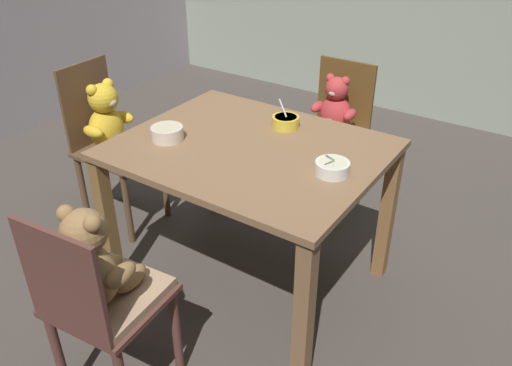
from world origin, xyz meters
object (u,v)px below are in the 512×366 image
Objects in this scene: teddy_chair_far_center at (332,124)px; teddy_chair_near_front at (97,281)px; porridge_bowl_white_near_right at (332,168)px; porridge_bowl_cream_near_left at (167,133)px; porridge_bowl_yellow_far_center at (286,122)px; dining_table at (250,169)px; teddy_chair_near_left at (109,130)px.

teddy_chair_near_front is at bearing -1.72° from teddy_chair_far_center.
porridge_bowl_white_near_right reaches higher than porridge_bowl_cream_near_left.
porridge_bowl_white_near_right reaches higher than porridge_bowl_yellow_far_center.
teddy_chair_near_front is 6.10× the size of porridge_bowl_cream_near_left.
dining_table is at bearing 177.49° from porridge_bowl_white_near_right.
porridge_bowl_white_near_right is 0.47m from porridge_bowl_yellow_far_center.
dining_table is at bearing 0.48° from teddy_chair_far_center.
teddy_chair_far_center is 6.92× the size of porridge_bowl_yellow_far_center.
teddy_chair_near_front is at bearing -94.15° from dining_table.
teddy_chair_near_front is 5.96× the size of porridge_bowl_white_near_right.
teddy_chair_near_left reaches higher than teddy_chair_near_front.
dining_table is 1.29× the size of teddy_chair_near_front.
dining_table is at bearing -9.31° from teddy_chair_near_front.
teddy_chair_far_center is at bearing 90.24° from dining_table.
teddy_chair_near_front reaches higher than dining_table.
porridge_bowl_yellow_far_center is (0.03, -0.58, 0.24)m from teddy_chair_far_center.
porridge_bowl_white_near_right is at bearing -34.74° from teddy_chair_near_front.
teddy_chair_near_left is at bearing 40.62° from teddy_chair_near_front.
porridge_bowl_cream_near_left is at bearing -18.71° from teddy_chair_far_center.
teddy_chair_far_center is at bearing 38.41° from teddy_chair_near_left.
teddy_chair_far_center reaches higher than dining_table.
teddy_chair_far_center is at bearing -7.11° from teddy_chair_near_front.
porridge_bowl_yellow_far_center is (0.09, 1.10, 0.21)m from teddy_chair_near_front.
porridge_bowl_white_near_right is (0.41, -0.86, 0.24)m from teddy_chair_far_center.
teddy_chair_near_front is 0.97m from porridge_bowl_white_near_right.
porridge_bowl_white_near_right reaches higher than dining_table.
porridge_bowl_cream_near_left is at bearing -156.89° from dining_table.
porridge_bowl_cream_near_left is 1.13× the size of porridge_bowl_yellow_far_center.
teddy_chair_near_left is 1.04m from porridge_bowl_yellow_far_center.
dining_table is 8.88× the size of porridge_bowl_yellow_far_center.
teddy_chair_near_left reaches higher than teddy_chair_far_center.
teddy_chair_far_center reaches higher than teddy_chair_near_front.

